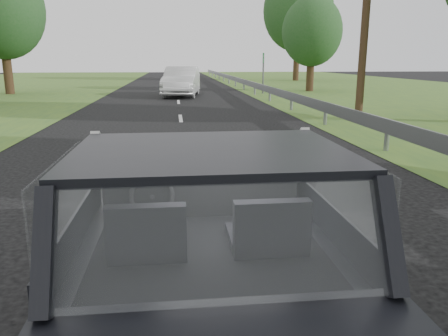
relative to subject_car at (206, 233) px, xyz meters
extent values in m
plane|color=black|center=(0.00, 0.00, -0.72)|extent=(140.00, 140.00, 0.00)
cube|color=black|center=(0.00, 0.00, 0.00)|extent=(1.80, 4.00, 1.45)
cube|color=black|center=(0.00, 0.62, 0.12)|extent=(1.58, 0.45, 0.30)
cube|color=black|center=(-0.40, -0.29, 0.16)|extent=(0.50, 0.72, 0.42)
cube|color=black|center=(0.40, -0.29, 0.16)|extent=(0.50, 0.72, 0.42)
torus|color=black|center=(-0.40, 0.33, 0.20)|extent=(0.36, 0.36, 0.04)
ellipsoid|color=gray|center=(0.19, 0.60, 0.35)|extent=(0.56, 0.28, 0.24)
cube|color=gray|center=(4.30, 10.00, -0.15)|extent=(0.05, 90.00, 0.32)
imported|color=silver|center=(0.23, 21.65, 0.08)|extent=(2.53, 5.08, 1.60)
cube|color=#0E6624|center=(5.06, 22.83, 0.45)|extent=(0.31, 0.93, 2.34)
camera|label=1|loc=(-0.21, -2.99, 1.24)|focal=35.00mm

